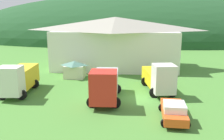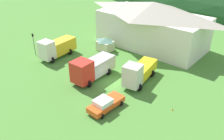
{
  "view_description": "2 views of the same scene",
  "coord_description": "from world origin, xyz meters",
  "px_view_note": "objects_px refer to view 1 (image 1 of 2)",
  "views": [
    {
      "loc": [
        -0.36,
        -25.24,
        8.91
      ],
      "look_at": [
        -3.09,
        4.52,
        2.09
      ],
      "focal_mm": 39.46,
      "sensor_mm": 36.0,
      "label": 1
    },
    {
      "loc": [
        19.03,
        -22.81,
        18.47
      ],
      "look_at": [
        -1.59,
        1.69,
        1.02
      ],
      "focal_mm": 38.72,
      "sensor_mm": 36.0,
      "label": 2
    }
  ],
  "objects_px": {
    "depot_building": "(115,42)",
    "service_pickup_orange": "(174,111)",
    "heavy_rig_striped": "(19,78)",
    "crane_truck_red": "(105,84)",
    "play_shed_cream": "(75,69)",
    "flatbed_truck_yellow": "(159,78)"
  },
  "relations": [
    {
      "from": "crane_truck_red",
      "to": "flatbed_truck_yellow",
      "type": "height_order",
      "value": "crane_truck_red"
    },
    {
      "from": "depot_building",
      "to": "service_pickup_orange",
      "type": "bearing_deg",
      "value": -72.33
    },
    {
      "from": "play_shed_cream",
      "to": "heavy_rig_striped",
      "type": "xyz_separation_m",
      "value": [
        -4.58,
        -7.64,
        0.56
      ]
    },
    {
      "from": "flatbed_truck_yellow",
      "to": "crane_truck_red",
      "type": "bearing_deg",
      "value": -68.14
    },
    {
      "from": "flatbed_truck_yellow",
      "to": "service_pickup_orange",
      "type": "xyz_separation_m",
      "value": [
        0.56,
        -7.82,
        -0.87
      ]
    },
    {
      "from": "depot_building",
      "to": "heavy_rig_striped",
      "type": "height_order",
      "value": "depot_building"
    },
    {
      "from": "flatbed_truck_yellow",
      "to": "depot_building",
      "type": "bearing_deg",
      "value": -164.69
    },
    {
      "from": "depot_building",
      "to": "service_pickup_orange",
      "type": "xyz_separation_m",
      "value": [
        6.65,
        -20.88,
        -3.53
      ]
    },
    {
      "from": "heavy_rig_striped",
      "to": "service_pickup_orange",
      "type": "height_order",
      "value": "heavy_rig_striped"
    },
    {
      "from": "play_shed_cream",
      "to": "flatbed_truck_yellow",
      "type": "bearing_deg",
      "value": -26.08
    },
    {
      "from": "flatbed_truck_yellow",
      "to": "service_pickup_orange",
      "type": "relative_size",
      "value": 1.55
    },
    {
      "from": "heavy_rig_striped",
      "to": "crane_truck_red",
      "type": "xyz_separation_m",
      "value": [
        10.03,
        -1.48,
        0.02
      ]
    },
    {
      "from": "depot_building",
      "to": "heavy_rig_striped",
      "type": "xyz_separation_m",
      "value": [
        -9.79,
        -15.17,
        -2.54
      ]
    },
    {
      "from": "play_shed_cream",
      "to": "crane_truck_red",
      "type": "distance_m",
      "value": 10.64
    },
    {
      "from": "depot_building",
      "to": "play_shed_cream",
      "type": "relative_size",
      "value": 7.11
    },
    {
      "from": "service_pickup_orange",
      "to": "flatbed_truck_yellow",
      "type": "bearing_deg",
      "value": -173.48
    },
    {
      "from": "heavy_rig_striped",
      "to": "service_pickup_orange",
      "type": "relative_size",
      "value": 1.41
    },
    {
      "from": "depot_building",
      "to": "crane_truck_red",
      "type": "relative_size",
      "value": 2.85
    },
    {
      "from": "crane_truck_red",
      "to": "service_pickup_orange",
      "type": "xyz_separation_m",
      "value": [
        6.42,
        -4.23,
        -1.02
      ]
    },
    {
      "from": "depot_building",
      "to": "crane_truck_red",
      "type": "bearing_deg",
      "value": -89.2
    },
    {
      "from": "heavy_rig_striped",
      "to": "service_pickup_orange",
      "type": "bearing_deg",
      "value": 66.49
    },
    {
      "from": "play_shed_cream",
      "to": "flatbed_truck_yellow",
      "type": "xyz_separation_m",
      "value": [
        11.3,
        -5.53,
        0.44
      ]
    }
  ]
}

